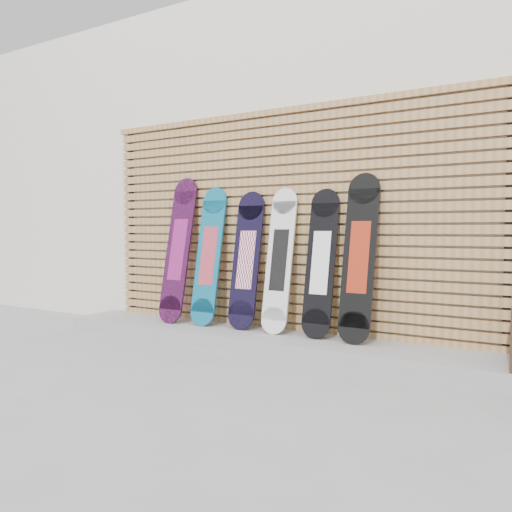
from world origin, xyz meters
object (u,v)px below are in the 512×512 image
object	(u,v)px
snowboard_4	(321,263)
snowboard_3	(279,260)
snowboard_0	(178,250)
snowboard_1	(209,256)
snowboard_2	(246,260)
snowboard_5	(359,257)

from	to	relation	value
snowboard_4	snowboard_3	bearing A→B (deg)	-179.28
snowboard_0	snowboard_4	size ratio (longest dim) A/B	1.13
snowboard_4	snowboard_0	bearing A→B (deg)	-178.67
snowboard_0	snowboard_4	xyz separation A→B (m)	(1.63, 0.04, -0.09)
snowboard_1	snowboard_0	bearing A→B (deg)	-176.31
snowboard_4	snowboard_2	bearing A→B (deg)	179.79
snowboard_0	snowboard_5	distance (m)	2.00
snowboard_3	snowboard_5	bearing A→B (deg)	-1.03
snowboard_1	snowboard_3	xyz separation A→B (m)	(0.82, 0.01, -0.02)
snowboard_0	snowboard_2	distance (m)	0.84
snowboard_0	snowboard_3	world-z (taller)	snowboard_0
snowboard_1	snowboard_5	distance (m)	1.62
snowboard_1	snowboard_2	bearing A→B (deg)	2.05
snowboard_2	snowboard_4	xyz separation A→B (m)	(0.80, -0.00, -0.00)
snowboard_5	snowboard_4	bearing A→B (deg)	176.97
snowboard_1	snowboard_4	world-z (taller)	snowboard_1
snowboard_1	snowboard_2	world-z (taller)	snowboard_1
snowboard_1	snowboard_3	size ratio (longest dim) A/B	1.03
snowboard_0	snowboard_2	xyz separation A→B (m)	(0.83, 0.04, -0.09)
snowboard_1	snowboard_3	bearing A→B (deg)	0.54
snowboard_2	snowboard_4	bearing A→B (deg)	-0.21
snowboard_3	snowboard_5	world-z (taller)	snowboard_5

